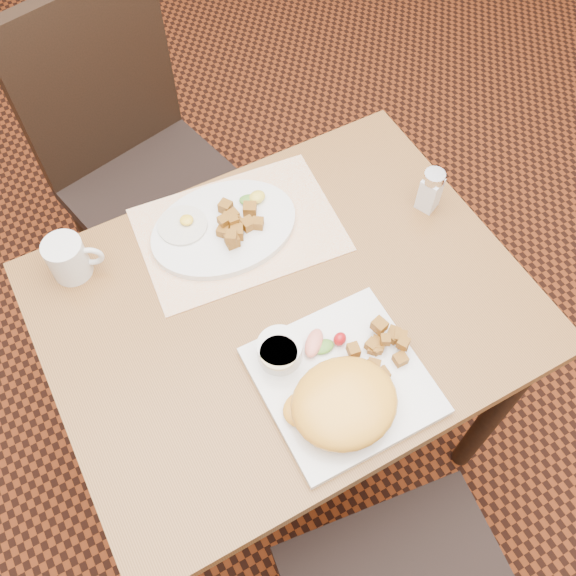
{
  "coord_description": "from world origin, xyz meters",
  "views": [
    {
      "loc": [
        -0.29,
        -0.54,
        1.81
      ],
      "look_at": [
        -0.0,
        -0.01,
        0.82
      ],
      "focal_mm": 40.0,
      "sensor_mm": 36.0,
      "label": 1
    }
  ],
  "objects_px": {
    "chair_far": "(136,157)",
    "salt_shaker": "(431,190)",
    "table": "(286,330)",
    "coffee_mug": "(69,258)",
    "plate_square": "(342,380)",
    "plate_oval": "(224,228)"
  },
  "relations": [
    {
      "from": "salt_shaker",
      "to": "plate_square",
      "type": "bearing_deg",
      "value": -144.64
    },
    {
      "from": "table",
      "to": "plate_oval",
      "type": "distance_m",
      "value": 0.24
    },
    {
      "from": "salt_shaker",
      "to": "coffee_mug",
      "type": "xyz_separation_m",
      "value": [
        -0.7,
        0.2,
        -0.01
      ]
    },
    {
      "from": "chair_far",
      "to": "salt_shaker",
      "type": "xyz_separation_m",
      "value": [
        0.45,
        -0.63,
        0.26
      ]
    },
    {
      "from": "chair_far",
      "to": "coffee_mug",
      "type": "distance_m",
      "value": 0.56
    },
    {
      "from": "plate_oval",
      "to": "salt_shaker",
      "type": "xyz_separation_m",
      "value": [
        0.4,
        -0.14,
        0.04
      ]
    },
    {
      "from": "salt_shaker",
      "to": "table",
      "type": "bearing_deg",
      "value": -169.86
    },
    {
      "from": "table",
      "to": "coffee_mug",
      "type": "height_order",
      "value": "coffee_mug"
    },
    {
      "from": "table",
      "to": "chair_far",
      "type": "height_order",
      "value": "chair_far"
    },
    {
      "from": "plate_square",
      "to": "plate_oval",
      "type": "height_order",
      "value": "plate_oval"
    },
    {
      "from": "salt_shaker",
      "to": "coffee_mug",
      "type": "distance_m",
      "value": 0.73
    },
    {
      "from": "plate_oval",
      "to": "salt_shaker",
      "type": "distance_m",
      "value": 0.43
    },
    {
      "from": "table",
      "to": "plate_oval",
      "type": "relative_size",
      "value": 2.96
    },
    {
      "from": "plate_square",
      "to": "salt_shaker",
      "type": "height_order",
      "value": "salt_shaker"
    },
    {
      "from": "plate_oval",
      "to": "coffee_mug",
      "type": "relative_size",
      "value": 2.9
    },
    {
      "from": "table",
      "to": "chair_far",
      "type": "relative_size",
      "value": 0.93
    },
    {
      "from": "salt_shaker",
      "to": "coffee_mug",
      "type": "relative_size",
      "value": 0.95
    },
    {
      "from": "chair_far",
      "to": "coffee_mug",
      "type": "relative_size",
      "value": 9.24
    },
    {
      "from": "table",
      "to": "salt_shaker",
      "type": "bearing_deg",
      "value": 10.14
    },
    {
      "from": "chair_far",
      "to": "salt_shaker",
      "type": "height_order",
      "value": "chair_far"
    },
    {
      "from": "plate_oval",
      "to": "coffee_mug",
      "type": "bearing_deg",
      "value": 169.67
    },
    {
      "from": "plate_square",
      "to": "plate_oval",
      "type": "relative_size",
      "value": 0.92
    }
  ]
}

